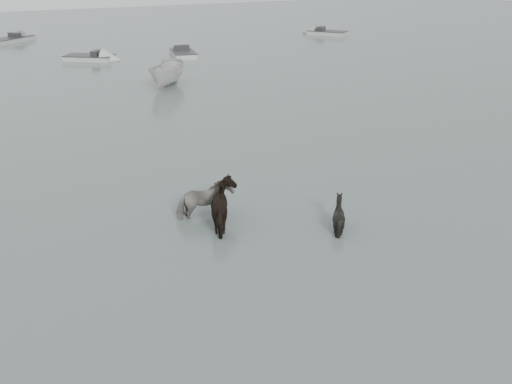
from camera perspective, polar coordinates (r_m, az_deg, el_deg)
ground at (r=16.88m, az=-0.12°, el=-3.49°), size 140.00×140.00×0.00m
pony_pinto at (r=17.34m, az=-5.22°, el=-0.18°), size 1.79×0.93×1.46m
pony_dark at (r=16.65m, az=-2.90°, el=-0.96°), size 1.42×1.63×1.54m
pony_black at (r=16.75m, az=8.31°, el=-1.63°), size 1.35×1.27×1.24m
boat_small at (r=34.88m, az=-8.85°, el=11.70°), size 3.63×4.25×1.59m
skiff_port at (r=45.06m, az=-7.30°, el=13.80°), size 2.35×5.10×0.75m
skiff_mid at (r=44.62m, az=-16.34°, el=12.99°), size 4.93×4.08×0.75m
skiff_star at (r=56.64m, az=7.15°, el=15.70°), size 4.50×4.89×0.75m
skiff_far at (r=55.83m, az=-23.57°, el=13.92°), size 6.13×5.49×0.75m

